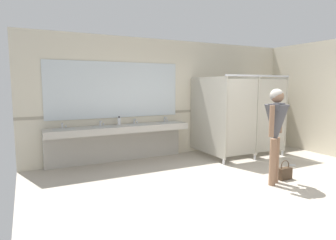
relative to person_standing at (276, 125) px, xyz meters
The scene contains 10 objects.
ground_plane 1.18m from the person_standing, behind, with size 7.03×6.08×0.10m, color #B2A899.
wall_back 2.85m from the person_standing, 99.70° to the left, with size 7.03×0.12×2.77m, color beige.
wall_back_tile_band 2.77m from the person_standing, 99.93° to the left, with size 7.03×0.01×0.06m, color #9E937F.
vanity_counter 3.23m from the person_standing, 127.93° to the left, with size 3.07×0.52×0.95m.
mirror_panel 3.40m from the person_standing, 125.95° to the left, with size 2.97×0.02×1.22m, color silver.
bathroom_stalls 2.01m from the person_standing, 64.73° to the left, with size 1.83×1.42×1.92m.
person_standing is the anchor object (origin of this frame).
handbag 0.99m from the person_standing, 12.37° to the left, with size 0.27×0.12×0.35m.
soap_dispenser 3.25m from the person_standing, 126.71° to the left, with size 0.07×0.07×0.19m.
floor_drain_cover 1.76m from the person_standing, 27.45° to the left, with size 0.14×0.14×0.01m, color #B7BABF.
Camera 1 is at (-3.30, -3.44, 1.69)m, focal length 30.56 mm.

